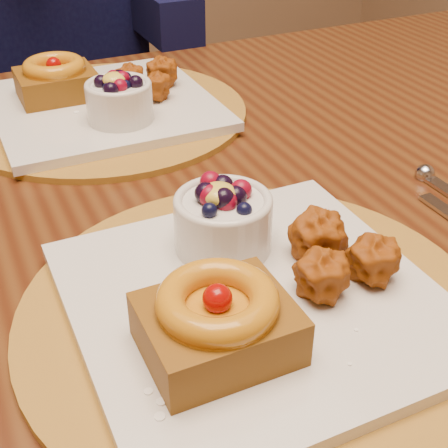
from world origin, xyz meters
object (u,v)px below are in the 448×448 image
Objects in this scene: dining_table at (165,248)px; chair_far at (49,165)px; place_setting_near at (250,289)px; place_setting_far at (102,102)px.

chair_far reaches higher than dining_table.
chair_far is (-0.02, 0.93, -0.33)m from place_setting_near.
place_setting_near reaches higher than chair_far.
place_setting_far is at bearing -76.46° from chair_far.
place_setting_near is 1.00× the size of place_setting_far.
chair_far is at bearing 91.94° from place_setting_far.
place_setting_near is (-0.00, -0.22, 0.10)m from dining_table.
place_setting_near is at bearing -90.03° from place_setting_far.
dining_table is 0.76m from chair_far.
dining_table is 4.21× the size of place_setting_far.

